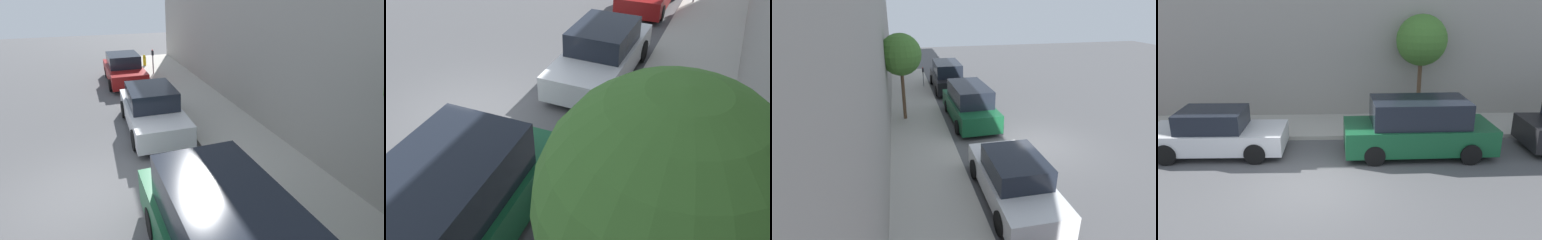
{
  "view_description": "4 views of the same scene",
  "coord_description": "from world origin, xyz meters",
  "views": [
    {
      "loc": [
        0.52,
        -6.59,
        4.63
      ],
      "look_at": [
        3.23,
        1.35,
        1.0
      ],
      "focal_mm": 28.0,
      "sensor_mm": 36.0,
      "label": 1
    },
    {
      "loc": [
        5.55,
        -6.03,
        5.54
      ],
      "look_at": [
        3.16,
        -0.33,
        1.0
      ],
      "focal_mm": 35.0,
      "sensor_mm": 36.0,
      "label": 2
    },
    {
      "loc": [
        5.55,
        10.64,
        5.82
      ],
      "look_at": [
        2.98,
        -1.09,
        1.0
      ],
      "focal_mm": 28.0,
      "sensor_mm": 36.0,
      "label": 3
    },
    {
      "loc": [
        -9.4,
        -0.81,
        5.15
      ],
      "look_at": [
        2.83,
        -1.17,
        1.0
      ],
      "focal_mm": 35.0,
      "sensor_mm": 36.0,
      "label": 4
    }
  ],
  "objects": [
    {
      "name": "street_tree",
      "position": [
        5.43,
        -4.06,
        3.39
      ],
      "size": [
        2.01,
        2.01,
        4.26
      ],
      "color": "brown",
      "rests_on": "sidewalk"
    },
    {
      "name": "parked_minivan_second",
      "position": [
        2.2,
        -3.41,
        0.92
      ],
      "size": [
        2.02,
        4.95,
        1.9
      ],
      "color": "#14512D",
      "rests_on": "ground_plane"
    },
    {
      "name": "parked_minivan_nearest",
      "position": [
        2.34,
        -9.55,
        0.92
      ],
      "size": [
        2.02,
        4.93,
        1.9
      ],
      "color": "black",
      "rests_on": "ground_plane"
    },
    {
      "name": "ground_plane",
      "position": [
        0.0,
        0.0,
        0.0
      ],
      "size": [
        60.0,
        60.0,
        0.0
      ],
      "primitive_type": "plane",
      "color": "#515154"
    },
    {
      "name": "parking_meter_near",
      "position": [
        3.95,
        -10.02,
        0.99
      ],
      "size": [
        0.11,
        0.15,
        1.36
      ],
      "color": "#ADADB2",
      "rests_on": "sidewalk"
    },
    {
      "name": "sidewalk",
      "position": [
        4.83,
        0.0,
        0.07
      ],
      "size": [
        2.65,
        32.0,
        0.15
      ],
      "color": "#B2ADA3",
      "rests_on": "ground_plane"
    },
    {
      "name": "parked_sedan_third",
      "position": [
        2.39,
        3.31,
        0.72
      ],
      "size": [
        1.92,
        4.51,
        1.54
      ],
      "color": "silver",
      "rests_on": "ground_plane"
    },
    {
      "name": "building_facade",
      "position": [
        7.15,
        0.0,
        5.07
      ],
      "size": [
        2.0,
        32.0,
        10.13
      ],
      "color": "gray",
      "rests_on": "ground_plane"
    }
  ]
}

